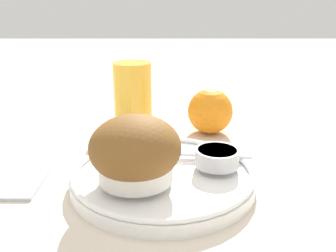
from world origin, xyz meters
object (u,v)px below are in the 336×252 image
(butter_knife, at_px, (175,152))
(muffin, at_px, (136,152))
(orange_fruit, at_px, (211,111))
(juice_glass, at_px, (134,93))

(butter_knife, bearing_deg, muffin, -115.89)
(muffin, height_order, orange_fruit, muffin)
(muffin, bearing_deg, butter_knife, 58.37)
(muffin, height_order, juice_glass, juice_glass)
(muffin, relative_size, orange_fruit, 1.38)
(muffin, height_order, butter_knife, muffin)
(orange_fruit, relative_size, juice_glass, 0.69)
(orange_fruit, bearing_deg, juice_glass, 157.47)
(muffin, relative_size, juice_glass, 0.95)
(butter_knife, distance_m, juice_glass, 0.20)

